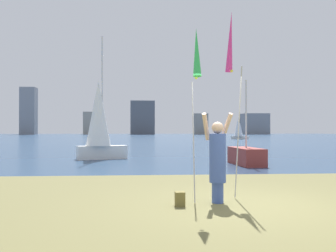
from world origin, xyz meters
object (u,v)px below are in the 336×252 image
at_px(kite_flag_left, 197,57).
at_px(bag, 180,199).
at_px(person, 218,158).
at_px(sailboat_1, 99,120).
at_px(kite_flag_right, 231,46).
at_px(sailboat_0, 246,156).
at_px(sailboat_4, 239,128).

height_order(kite_flag_left, bag, kite_flag_left).
xyz_separation_m(person, kite_flag_left, (-0.46, -0.27, 1.96)).
xyz_separation_m(bag, sailboat_1, (-2.72, 11.62, 1.77)).
relative_size(kite_flag_right, sailboat_0, 1.15).
relative_size(kite_flag_right, sailboat_1, 0.67).
bearing_deg(sailboat_4, kite_flag_left, -105.77).
height_order(person, sailboat_1, sailboat_1).
distance_m(person, kite_flag_right, 2.59).
bearing_deg(kite_flag_right, sailboat_1, 110.63).
height_order(person, kite_flag_right, kite_flag_right).
xyz_separation_m(kite_flag_right, bag, (-1.24, -1.09, -3.16)).
bearing_deg(kite_flag_right, kite_flag_left, -130.83).
height_order(kite_flag_right, sailboat_4, sailboat_4).
relative_size(sailboat_0, sailboat_1, 0.58).
relative_size(sailboat_1, sailboat_4, 1.31).
bearing_deg(sailboat_0, kite_flag_right, -108.50).
bearing_deg(bag, sailboat_0, 66.18).
bearing_deg(kite_flag_right, bag, -138.82).
bearing_deg(sailboat_4, sailboat_0, -104.46).
bearing_deg(kite_flag_left, sailboat_1, 104.71).
bearing_deg(kite_flag_right, sailboat_0, 71.50).
bearing_deg(kite_flag_right, sailboat_4, 74.92).
xyz_separation_m(kite_flag_right, sailboat_0, (2.39, 7.13, -2.93)).
bearing_deg(sailboat_0, bag, -113.82).
height_order(person, kite_flag_left, kite_flag_left).
distance_m(sailboat_0, sailboat_1, 7.37).
distance_m(person, sailboat_1, 11.91).
height_order(kite_flag_right, sailboat_0, kite_flag_right).
bearing_deg(kite_flag_right, person, -119.97).
distance_m(person, sailboat_4, 50.16).
height_order(bag, sailboat_4, sailboat_4).
height_order(kite_flag_left, kite_flag_right, kite_flag_right).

